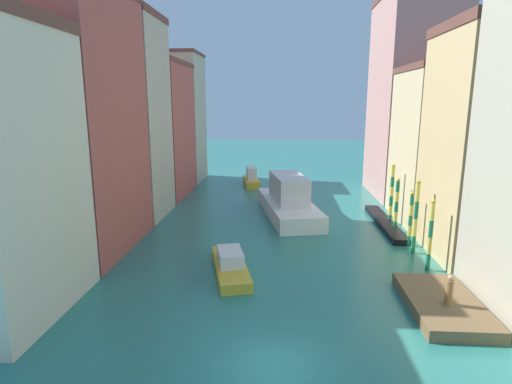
{
  "coord_description": "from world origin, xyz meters",
  "views": [
    {
      "loc": [
        0.26,
        -14.79,
        10.35
      ],
      "look_at": [
        -2.38,
        25.83,
        1.5
      ],
      "focal_mm": 29.16,
      "sensor_mm": 36.0,
      "label": 1
    }
  ],
  "objects_px": {
    "waterfront_dock": "(443,304)",
    "motorboat_1": "(230,264)",
    "person_on_dock": "(449,291)",
    "mooring_pole_1": "(416,216)",
    "mooring_pole_4": "(392,194)",
    "vaporetto_white": "(288,201)",
    "motorboat_0": "(251,179)",
    "gondola_black": "(385,223)",
    "mooring_pole_3": "(396,204)",
    "mooring_pole_2": "(410,219)",
    "mooring_pole_0": "(430,235)"
  },
  "relations": [
    {
      "from": "mooring_pole_2",
      "to": "gondola_black",
      "type": "xyz_separation_m",
      "value": [
        -0.51,
        5.15,
        -1.85
      ]
    },
    {
      "from": "mooring_pole_2",
      "to": "mooring_pole_3",
      "type": "distance_m",
      "value": 3.52
    },
    {
      "from": "gondola_black",
      "to": "vaporetto_white",
      "type": "bearing_deg",
      "value": 161.46
    },
    {
      "from": "mooring_pole_0",
      "to": "mooring_pole_4",
      "type": "distance_m",
      "value": 10.07
    },
    {
      "from": "person_on_dock",
      "to": "motorboat_1",
      "type": "relative_size",
      "value": 0.23
    },
    {
      "from": "mooring_pole_0",
      "to": "mooring_pole_4",
      "type": "bearing_deg",
      "value": 89.29
    },
    {
      "from": "motorboat_1",
      "to": "mooring_pole_3",
      "type": "bearing_deg",
      "value": 36.58
    },
    {
      "from": "mooring_pole_3",
      "to": "mooring_pole_4",
      "type": "relative_size",
      "value": 0.84
    },
    {
      "from": "vaporetto_white",
      "to": "motorboat_1",
      "type": "height_order",
      "value": "vaporetto_white"
    },
    {
      "from": "mooring_pole_1",
      "to": "mooring_pole_3",
      "type": "distance_m",
      "value": 4.97
    },
    {
      "from": "mooring_pole_4",
      "to": "gondola_black",
      "type": "xyz_separation_m",
      "value": [
        -0.52,
        -0.42,
        -2.46
      ]
    },
    {
      "from": "person_on_dock",
      "to": "mooring_pole_1",
      "type": "bearing_deg",
      "value": 83.58
    },
    {
      "from": "waterfront_dock",
      "to": "mooring_pole_3",
      "type": "height_order",
      "value": "mooring_pole_3"
    },
    {
      "from": "person_on_dock",
      "to": "motorboat_1",
      "type": "xyz_separation_m",
      "value": [
        -11.34,
        4.62,
        -0.79
      ]
    },
    {
      "from": "person_on_dock",
      "to": "mooring_pole_3",
      "type": "bearing_deg",
      "value": 85.83
    },
    {
      "from": "gondola_black",
      "to": "mooring_pole_2",
      "type": "bearing_deg",
      "value": -84.32
    },
    {
      "from": "mooring_pole_2",
      "to": "mooring_pole_4",
      "type": "bearing_deg",
      "value": 89.88
    },
    {
      "from": "mooring_pole_4",
      "to": "gondola_black",
      "type": "relative_size",
      "value": 0.51
    },
    {
      "from": "vaporetto_white",
      "to": "motorboat_0",
      "type": "bearing_deg",
      "value": 108.04
    },
    {
      "from": "waterfront_dock",
      "to": "vaporetto_white",
      "type": "height_order",
      "value": "vaporetto_white"
    },
    {
      "from": "waterfront_dock",
      "to": "gondola_black",
      "type": "distance_m",
      "value": 14.81
    },
    {
      "from": "person_on_dock",
      "to": "mooring_pole_2",
      "type": "xyz_separation_m",
      "value": [
        1.09,
        10.27,
        0.77
      ]
    },
    {
      "from": "waterfront_dock",
      "to": "motorboat_1",
      "type": "xyz_separation_m",
      "value": [
        -11.37,
        4.0,
        0.22
      ]
    },
    {
      "from": "mooring_pole_1",
      "to": "mooring_pole_2",
      "type": "distance_m",
      "value": 1.56
    },
    {
      "from": "mooring_pole_3",
      "to": "vaporetto_white",
      "type": "bearing_deg",
      "value": 153.01
    },
    {
      "from": "motorboat_0",
      "to": "gondola_black",
      "type": "bearing_deg",
      "value": -52.57
    },
    {
      "from": "mooring_pole_1",
      "to": "gondola_black",
      "type": "relative_size",
      "value": 0.5
    },
    {
      "from": "mooring_pole_4",
      "to": "vaporetto_white",
      "type": "distance_m",
      "value": 9.11
    },
    {
      "from": "mooring_pole_3",
      "to": "gondola_black",
      "type": "relative_size",
      "value": 0.42
    },
    {
      "from": "mooring_pole_0",
      "to": "vaporetto_white",
      "type": "relative_size",
      "value": 0.36
    },
    {
      "from": "mooring_pole_3",
      "to": "motorboat_0",
      "type": "relative_size",
      "value": 0.79
    },
    {
      "from": "gondola_black",
      "to": "motorboat_0",
      "type": "relative_size",
      "value": 1.86
    },
    {
      "from": "waterfront_dock",
      "to": "gondola_black",
      "type": "height_order",
      "value": "waterfront_dock"
    },
    {
      "from": "mooring_pole_1",
      "to": "motorboat_1",
      "type": "xyz_separation_m",
      "value": [
        -12.33,
        -4.2,
        -2.13
      ]
    },
    {
      "from": "mooring_pole_2",
      "to": "mooring_pole_1",
      "type": "bearing_deg",
      "value": -93.75
    },
    {
      "from": "person_on_dock",
      "to": "mooring_pole_3",
      "type": "distance_m",
      "value": 13.85
    },
    {
      "from": "mooring_pole_1",
      "to": "motorboat_0",
      "type": "bearing_deg",
      "value": 119.49
    },
    {
      "from": "mooring_pole_1",
      "to": "mooring_pole_2",
      "type": "xyz_separation_m",
      "value": [
        0.09,
        1.45,
        -0.57
      ]
    },
    {
      "from": "vaporetto_white",
      "to": "mooring_pole_2",
      "type": "bearing_deg",
      "value": -42.24
    },
    {
      "from": "motorboat_0",
      "to": "person_on_dock",
      "type": "bearing_deg",
      "value": -69.26
    },
    {
      "from": "motorboat_1",
      "to": "mooring_pole_2",
      "type": "bearing_deg",
      "value": 24.45
    },
    {
      "from": "person_on_dock",
      "to": "motorboat_0",
      "type": "distance_m",
      "value": 34.23
    },
    {
      "from": "waterfront_dock",
      "to": "mooring_pole_4",
      "type": "distance_m",
      "value": 15.44
    },
    {
      "from": "motorboat_0",
      "to": "motorboat_1",
      "type": "height_order",
      "value": "motorboat_0"
    },
    {
      "from": "person_on_dock",
      "to": "mooring_pole_4",
      "type": "height_order",
      "value": "mooring_pole_4"
    },
    {
      "from": "vaporetto_white",
      "to": "mooring_pole_1",
      "type": "bearing_deg",
      "value": -47.37
    },
    {
      "from": "person_on_dock",
      "to": "mooring_pole_4",
      "type": "bearing_deg",
      "value": 86.03
    },
    {
      "from": "mooring_pole_1",
      "to": "gondola_black",
      "type": "distance_m",
      "value": 7.04
    },
    {
      "from": "mooring_pole_0",
      "to": "waterfront_dock",
      "type": "bearing_deg",
      "value": -100.42
    },
    {
      "from": "mooring_pole_2",
      "to": "mooring_pole_3",
      "type": "bearing_deg",
      "value": 91.36
    }
  ]
}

